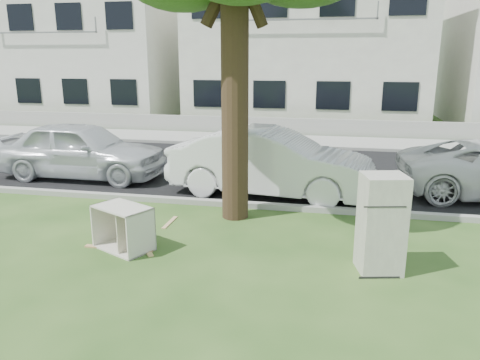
% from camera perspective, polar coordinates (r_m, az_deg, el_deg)
% --- Properties ---
extents(ground, '(120.00, 120.00, 0.00)m').
position_cam_1_polar(ground, '(8.01, -0.49, -8.83)').
color(ground, '#294A1A').
extents(road, '(120.00, 7.00, 0.01)m').
position_cam_1_polar(road, '(13.65, 4.77, 1.16)').
color(road, black).
rests_on(road, ground).
extents(kerb_near, '(120.00, 0.18, 0.12)m').
position_cam_1_polar(kerb_near, '(10.26, 2.37, -3.44)').
color(kerb_near, gray).
rests_on(kerb_near, ground).
extents(kerb_far, '(120.00, 0.18, 0.12)m').
position_cam_1_polar(kerb_far, '(17.10, 6.21, 3.89)').
color(kerb_far, gray).
rests_on(kerb_far, ground).
extents(sidewalk, '(120.00, 2.80, 0.01)m').
position_cam_1_polar(sidewalk, '(18.52, 6.65, 4.74)').
color(sidewalk, gray).
rests_on(sidewalk, ground).
extents(low_wall, '(120.00, 0.15, 0.70)m').
position_cam_1_polar(low_wall, '(20.04, 7.09, 6.49)').
color(low_wall, gray).
rests_on(low_wall, ground).
extents(townhouse_left, '(10.20, 8.16, 7.04)m').
position_cam_1_polar(townhouse_left, '(28.15, -17.79, 14.77)').
color(townhouse_left, silver).
rests_on(townhouse_left, ground).
extents(townhouse_center, '(11.22, 8.16, 7.44)m').
position_cam_1_polar(townhouse_center, '(24.73, 8.31, 15.85)').
color(townhouse_center, silver).
rests_on(townhouse_center, ground).
extents(fridge, '(0.74, 0.71, 1.53)m').
position_cam_1_polar(fridge, '(7.42, 16.85, -5.14)').
color(fridge, beige).
rests_on(fridge, ground).
extents(cabinet, '(1.14, 0.98, 0.76)m').
position_cam_1_polar(cabinet, '(8.28, -14.04, -5.67)').
color(cabinet, beige).
rests_on(cabinet, ground).
extents(plank_a, '(1.24, 0.11, 0.02)m').
position_cam_1_polar(plank_a, '(8.41, -14.56, -8.07)').
color(plank_a, tan).
rests_on(plank_a, ground).
extents(plank_b, '(0.60, 0.77, 0.02)m').
position_cam_1_polar(plank_b, '(8.38, -11.52, -7.98)').
color(plank_b, tan).
rests_on(plank_b, ground).
extents(plank_c, '(0.09, 0.71, 0.02)m').
position_cam_1_polar(plank_c, '(9.47, -8.55, -5.13)').
color(plank_c, tan).
rests_on(plank_c, ground).
extents(car_center, '(4.98, 2.27, 1.58)m').
position_cam_1_polar(car_center, '(11.07, 3.80, 2.15)').
color(car_center, silver).
rests_on(car_center, ground).
extents(car_left, '(4.54, 1.86, 1.54)m').
position_cam_1_polar(car_left, '(13.38, -18.73, 3.51)').
color(car_left, silver).
rests_on(car_left, ground).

